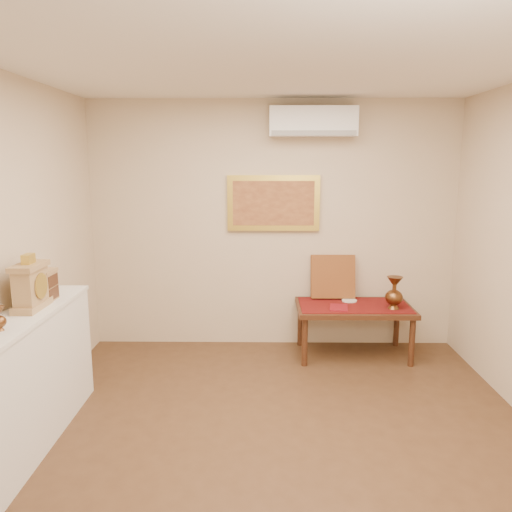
{
  "coord_description": "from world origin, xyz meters",
  "views": [
    {
      "loc": [
        -0.12,
        -3.2,
        2.05
      ],
      "look_at": [
        -0.18,
        1.15,
        1.22
      ],
      "focal_mm": 35.0,
      "sensor_mm": 36.0,
      "label": 1
    }
  ],
  "objects_px": {
    "wooden_chest": "(44,285)",
    "low_table": "(354,312)",
    "display_ledge": "(16,390)",
    "mantel_clock": "(31,286)",
    "brass_urn_tall": "(394,289)"
  },
  "relations": [
    {
      "from": "low_table",
      "to": "brass_urn_tall",
      "type": "bearing_deg",
      "value": -18.05
    },
    {
      "from": "display_ledge",
      "to": "low_table",
      "type": "xyz_separation_m",
      "value": [
        2.67,
        1.88,
        -0.01
      ]
    },
    {
      "from": "display_ledge",
      "to": "low_table",
      "type": "bearing_deg",
      "value": 35.1
    },
    {
      "from": "low_table",
      "to": "mantel_clock",
      "type": "bearing_deg",
      "value": -149.39
    },
    {
      "from": "display_ledge",
      "to": "wooden_chest",
      "type": "xyz_separation_m",
      "value": [
        0.01,
        0.53,
        0.61
      ]
    },
    {
      "from": "brass_urn_tall",
      "to": "mantel_clock",
      "type": "height_order",
      "value": "mantel_clock"
    },
    {
      "from": "brass_urn_tall",
      "to": "low_table",
      "type": "height_order",
      "value": "brass_urn_tall"
    },
    {
      "from": "mantel_clock",
      "to": "brass_urn_tall",
      "type": "bearing_deg",
      "value": 25.48
    },
    {
      "from": "mantel_clock",
      "to": "wooden_chest",
      "type": "xyz_separation_m",
      "value": [
        -0.01,
        0.22,
        -0.05
      ]
    },
    {
      "from": "mantel_clock",
      "to": "wooden_chest",
      "type": "bearing_deg",
      "value": 91.32
    },
    {
      "from": "wooden_chest",
      "to": "low_table",
      "type": "bearing_deg",
      "value": 26.88
    },
    {
      "from": "mantel_clock",
      "to": "low_table",
      "type": "bearing_deg",
      "value": 30.61
    },
    {
      "from": "mantel_clock",
      "to": "wooden_chest",
      "type": "relative_size",
      "value": 1.68
    },
    {
      "from": "wooden_chest",
      "to": "low_table",
      "type": "distance_m",
      "value": 3.05
    },
    {
      "from": "wooden_chest",
      "to": "low_table",
      "type": "height_order",
      "value": "wooden_chest"
    }
  ]
}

